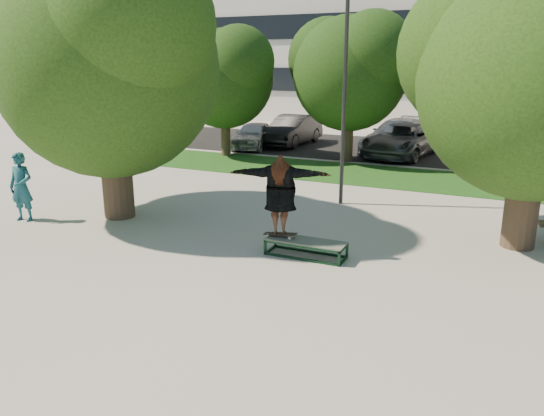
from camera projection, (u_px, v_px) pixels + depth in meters
The scene contains 17 objects.
ground at pixel (233, 249), 12.37m from camera, with size 120.00×120.00×0.00m, color gray.
grass_strip at pixel (377, 176), 20.25m from camera, with size 30.00×4.00×0.02m, color #154413.
asphalt_strip at pixel (390, 149), 26.33m from camera, with size 40.00×8.00×0.01m, color black.
tree_left at pixel (107, 54), 13.90m from camera, with size 6.96×5.95×7.12m.
tree_right at pixel (536, 68), 11.55m from camera, with size 6.24×5.33×6.51m.
bg_tree_left at pixel (224, 73), 23.72m from camera, with size 5.28×4.51×5.77m.
bg_tree_mid at pixel (349, 66), 22.28m from camera, with size 5.76×4.92×6.24m.
bg_tree_right at pixel (487, 82), 19.72m from camera, with size 5.04×4.31×5.43m.
lamppost at pixel (344, 99), 15.48m from camera, with size 0.25×0.15×6.11m.
office_building at pixel (419, 8), 38.96m from camera, with size 30.00×14.12×16.00m.
grind_box at pixel (306, 248), 11.85m from camera, with size 1.80×0.60×0.38m.
skater_rig at pixel (280, 195), 11.80m from camera, with size 2.31×1.18×1.89m.
bystander at pixel (21, 187), 14.34m from camera, with size 0.69×0.45×1.88m, color #174C5A.
car_silver_a at pixel (254, 135), 26.56m from camera, with size 1.55×3.84×1.31m, color #B7B8BD.
car_dark at pixel (292, 130), 27.55m from camera, with size 1.62×4.66×1.53m, color black.
car_grey at pixel (402, 140), 24.23m from camera, with size 2.45×5.32×1.48m, color #5B5C61.
car_silver_b at pixel (399, 136), 25.42m from camera, with size 2.18×5.36×1.56m, color silver.
Camera 1 is at (5.77, -10.18, 4.23)m, focal length 35.00 mm.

